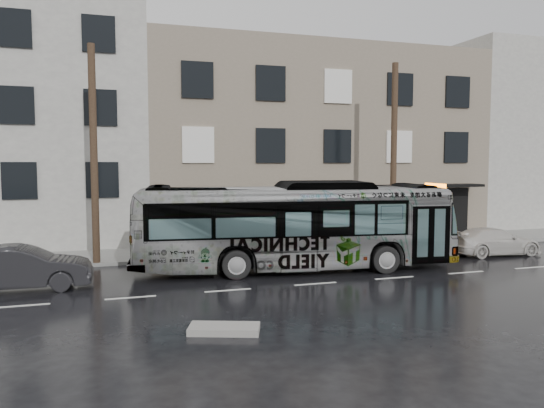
{
  "coord_description": "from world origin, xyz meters",
  "views": [
    {
      "loc": [
        -7.13,
        -19.81,
        4.37
      ],
      "look_at": [
        -0.04,
        2.5,
        2.49
      ],
      "focal_mm": 35.0,
      "sensor_mm": 36.0,
      "label": 1
    }
  ],
  "objects": [
    {
      "name": "ground",
      "position": [
        0.0,
        0.0,
        0.0
      ],
      "size": [
        120.0,
        120.0,
        0.0
      ],
      "primitive_type": "plane",
      "color": "black",
      "rests_on": "ground"
    },
    {
      "name": "sidewalk",
      "position": [
        0.0,
        4.9,
        0.07
      ],
      "size": [
        90.0,
        3.6,
        0.15
      ],
      "primitive_type": "cube",
      "color": "gray",
      "rests_on": "ground"
    },
    {
      "name": "building_taupe",
      "position": [
        5.0,
        12.7,
        5.5
      ],
      "size": [
        20.0,
        12.0,
        11.0
      ],
      "primitive_type": "cube",
      "color": "gray",
      "rests_on": "ground"
    },
    {
      "name": "building_filler",
      "position": [
        24.0,
        12.7,
        6.0
      ],
      "size": [
        18.0,
        12.0,
        12.0
      ],
      "primitive_type": "cube",
      "color": "#B7B6AD",
      "rests_on": "ground"
    },
    {
      "name": "utility_pole_front",
      "position": [
        6.5,
        3.3,
        4.65
      ],
      "size": [
        0.3,
        0.3,
        9.0
      ],
      "primitive_type": "cylinder",
      "color": "#443222",
      "rests_on": "sidewalk"
    },
    {
      "name": "utility_pole_rear",
      "position": [
        -7.5,
        3.3,
        4.65
      ],
      "size": [
        0.3,
        0.3,
        9.0
      ],
      "primitive_type": "cylinder",
      "color": "#443222",
      "rests_on": "sidewalk"
    },
    {
      "name": "sign_post",
      "position": [
        7.6,
        3.3,
        1.35
      ],
      "size": [
        0.06,
        0.06,
        2.4
      ],
      "primitive_type": "cylinder",
      "color": "slate",
      "rests_on": "sidewalk"
    },
    {
      "name": "bus",
      "position": [
        0.1,
        0.05,
        1.78
      ],
      "size": [
        13.09,
        4.62,
        3.57
      ],
      "primitive_type": "imported",
      "rotation": [
        0.0,
        0.0,
        1.44
      ],
      "color": "#B2B2B2",
      "rests_on": "ground"
    },
    {
      "name": "white_sedan",
      "position": [
        10.24,
        0.45,
        0.64
      ],
      "size": [
        4.48,
        2.01,
        1.28
      ],
      "primitive_type": "imported",
      "rotation": [
        0.0,
        0.0,
        1.52
      ],
      "color": "beige",
      "rests_on": "ground"
    },
    {
      "name": "dark_sedan",
      "position": [
        -9.88,
        -0.29,
        0.76
      ],
      "size": [
        4.62,
        1.71,
        1.51
      ],
      "primitive_type": "imported",
      "rotation": [
        0.0,
        0.0,
        1.55
      ],
      "color": "black",
      "rests_on": "ground"
    },
    {
      "name": "slush_pile",
      "position": [
        -4.28,
        -6.8,
        0.09
      ],
      "size": [
        1.96,
        1.36,
        0.18
      ],
      "primitive_type": "cube",
      "rotation": [
        0.0,
        0.0,
        -0.34
      ],
      "color": "#A19F99",
      "rests_on": "ground"
    }
  ]
}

